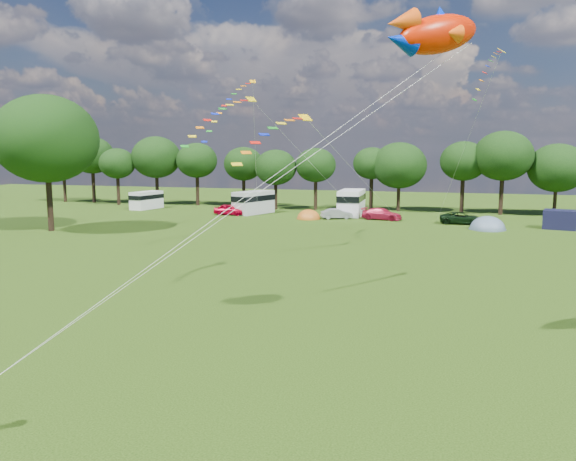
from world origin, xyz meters
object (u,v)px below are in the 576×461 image
(car_a, at_px, (230,210))
(car_c, at_px, (382,214))
(big_tree, at_px, (46,139))
(car_b, at_px, (337,214))
(tent_orange, at_px, (309,219))
(tent_greyblue, at_px, (487,229))
(fish_kite, at_px, (431,34))
(campervan_a, at_px, (147,200))
(campervan_c, at_px, (351,202))
(campervan_b, at_px, (253,202))
(car_d, at_px, (462,218))

(car_a, xyz_separation_m, car_c, (18.53, 0.34, -0.01))
(big_tree, xyz_separation_m, car_b, (25.50, 17.17, -8.42))
(tent_orange, xyz_separation_m, tent_greyblue, (19.44, -3.62, -0.00))
(car_b, xyz_separation_m, fish_kite, (11.29, -42.35, 11.54))
(campervan_a, height_order, campervan_c, campervan_c)
(tent_orange, bearing_deg, campervan_b, 156.66)
(tent_orange, relative_size, fish_kite, 0.81)
(big_tree, bearing_deg, car_a, 55.24)
(fish_kite, bearing_deg, car_c, 62.84)
(fish_kite, bearing_deg, big_tree, 110.30)
(car_d, height_order, campervan_a, campervan_a)
(campervan_c, relative_size, tent_orange, 2.08)
(tent_orange, bearing_deg, car_b, 15.96)
(car_a, height_order, car_b, car_a)
(big_tree, xyz_separation_m, car_c, (30.64, 17.79, -8.35))
(car_b, xyz_separation_m, campervan_b, (-11.10, 2.53, 0.91))
(campervan_c, bearing_deg, tent_greyblue, -120.38)
(big_tree, xyz_separation_m, car_a, (12.11, 17.45, -8.34))
(campervan_a, xyz_separation_m, tent_greyblue, (43.25, -8.52, -1.25))
(big_tree, bearing_deg, car_d, 22.57)
(car_c, bearing_deg, car_a, 101.97)
(fish_kite, bearing_deg, car_a, 84.76)
(car_a, bearing_deg, fish_kite, -147.17)
(car_c, height_order, campervan_c, campervan_c)
(car_d, bearing_deg, campervan_a, 83.61)
(car_a, bearing_deg, campervan_c, -72.53)
(campervan_b, relative_size, fish_kite, 1.66)
(car_a, relative_size, car_b, 1.19)
(campervan_b, distance_m, fish_kite, 51.27)
(tent_orange, distance_m, tent_greyblue, 19.78)
(campervan_c, distance_m, tent_greyblue, 17.58)
(tent_greyblue, bearing_deg, car_d, 123.10)
(big_tree, bearing_deg, tent_greyblue, 16.84)
(big_tree, relative_size, tent_greyblue, 3.33)
(campervan_a, distance_m, tent_orange, 24.34)
(car_d, height_order, tent_orange, car_d)
(car_d, bearing_deg, campervan_b, 82.72)
(car_a, relative_size, tent_orange, 1.32)
(campervan_a, distance_m, fish_kite, 61.07)
(tent_orange, bearing_deg, tent_greyblue, -10.55)
(car_c, height_order, tent_orange, car_c)
(car_a, height_order, tent_greyblue, tent_greyblue)
(campervan_c, distance_m, tent_orange, 6.70)
(campervan_b, height_order, tent_orange, campervan_b)
(campervan_b, bearing_deg, car_b, -81.92)
(car_b, xyz_separation_m, campervan_c, (1.05, 4.06, 1.06))
(car_a, bearing_deg, tent_orange, -93.77)
(car_c, xyz_separation_m, fish_kite, (6.15, -42.97, 11.47))
(car_c, bearing_deg, tent_greyblue, -103.82)
(tent_orange, bearing_deg, car_c, 10.39)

